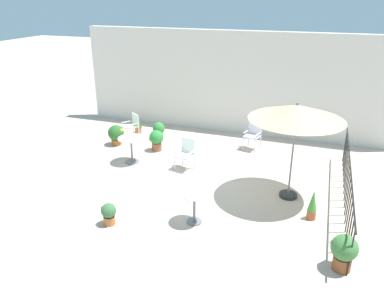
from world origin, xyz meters
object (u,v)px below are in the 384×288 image
at_px(patio_umbrella_0, 297,113).
at_px(potted_plant_1, 344,251).
at_px(cafe_table_1, 194,203).
at_px(potted_plant_6, 116,134).
at_px(potted_plant_2, 312,205).
at_px(cafe_table_0, 131,145).
at_px(patio_chair_1, 253,133).
at_px(potted_plant_3, 109,213).
at_px(patio_chair_2, 186,152).
at_px(potted_plant_4, 138,124).
at_px(potted_plant_0, 159,130).
at_px(potted_plant_5, 157,139).
at_px(patio_chair_0, 132,124).

relative_size(patio_umbrella_0, potted_plant_1, 3.39).
height_order(cafe_table_1, potted_plant_6, cafe_table_1).
height_order(patio_umbrella_0, potted_plant_2, patio_umbrella_0).
bearing_deg(cafe_table_0, cafe_table_1, -40.69).
bearing_deg(patio_chair_1, potted_plant_3, -111.58).
xyz_separation_m(patio_chair_2, potted_plant_4, (-2.67, 2.21, -0.18)).
distance_m(cafe_table_0, potted_plant_3, 3.30).
height_order(cafe_table_1, potted_plant_1, cafe_table_1).
bearing_deg(patio_umbrella_0, potted_plant_0, 150.89).
xyz_separation_m(potted_plant_0, potted_plant_6, (-1.12, -0.95, 0.03)).
bearing_deg(potted_plant_5, potted_plant_4, 135.99).
relative_size(potted_plant_2, potted_plant_6, 1.06).
bearing_deg(potted_plant_0, potted_plant_4, 162.43).
bearing_deg(cafe_table_1, potted_plant_5, 125.48).
height_order(potted_plant_1, potted_plant_5, potted_plant_1).
distance_m(cafe_table_0, potted_plant_2, 5.43).
bearing_deg(patio_chair_0, potted_plant_3, -67.70).
bearing_deg(potted_plant_2, patio_umbrella_0, 124.85).
bearing_deg(potted_plant_6, patio_umbrella_0, -15.93).
bearing_deg(potted_plant_4, cafe_table_0, -67.02).
bearing_deg(potted_plant_4, potted_plant_0, -17.57).
distance_m(potted_plant_5, potted_plant_6, 1.48).
bearing_deg(potted_plant_5, potted_plant_3, -79.65).
height_order(potted_plant_2, potted_plant_4, potted_plant_2).
height_order(patio_umbrella_0, potted_plant_0, patio_umbrella_0).
distance_m(cafe_table_0, potted_plant_4, 2.56).
distance_m(patio_chair_1, potted_plant_0, 3.25).
xyz_separation_m(cafe_table_1, patio_chair_0, (-3.74, 4.21, 0.02)).
bearing_deg(patio_chair_0, potted_plant_4, 97.05).
distance_m(cafe_table_1, patio_chair_1, 4.68).
bearing_deg(patio_chair_2, cafe_table_1, -66.06).
xyz_separation_m(potted_plant_0, potted_plant_2, (5.28, -3.46, 0.01)).
distance_m(cafe_table_0, patio_chair_1, 3.91).
height_order(patio_umbrella_0, cafe_table_1, patio_umbrella_0).
relative_size(cafe_table_1, patio_chair_2, 0.79).
distance_m(potted_plant_2, potted_plant_6, 6.87).
xyz_separation_m(patio_chair_0, potted_plant_4, (-0.07, 0.55, -0.18)).
xyz_separation_m(cafe_table_1, potted_plant_4, (-3.81, 4.76, -0.16)).
bearing_deg(cafe_table_0, potted_plant_0, 91.12).
xyz_separation_m(patio_umbrella_0, cafe_table_0, (-4.64, 0.56, -1.63)).
relative_size(patio_chair_0, potted_plant_3, 1.73).
bearing_deg(cafe_table_1, patio_chair_2, 113.94).
height_order(potted_plant_0, potted_plant_6, potted_plant_6).
bearing_deg(potted_plant_0, patio_chair_2, -48.06).
bearing_deg(patio_umbrella_0, potted_plant_3, -144.40).
height_order(patio_chair_2, potted_plant_0, patio_chair_2).
xyz_separation_m(potted_plant_4, potted_plant_5, (1.31, -1.27, 0.05)).
relative_size(potted_plant_1, potted_plant_2, 1.00).
xyz_separation_m(patio_chair_2, potted_plant_3, (-0.59, -3.24, -0.24)).
bearing_deg(potted_plant_6, patio_chair_1, 14.81).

